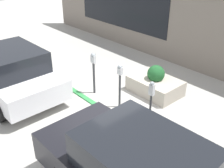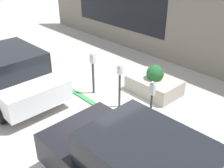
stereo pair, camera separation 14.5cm
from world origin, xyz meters
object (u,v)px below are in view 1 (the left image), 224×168
parking_meter_second (120,79)px  parking_meter_nearest (151,97)px  parked_car_middle (11,72)px  parking_meter_middle (94,66)px  planter_box (155,84)px

parking_meter_second → parking_meter_nearest: bearing=176.0°
parking_meter_nearest → parked_car_middle: parked_car_middle is taller
parking_meter_second → parking_meter_middle: size_ratio=0.99×
parking_meter_second → planter_box: 1.60m
parking_meter_nearest → planter_box: parking_meter_nearest is taller
parking_meter_nearest → planter_box: 2.03m
parking_meter_middle → planter_box: size_ratio=0.86×
planter_box → parking_meter_second: bearing=84.8°
parking_meter_second → parked_car_middle: parked_car_middle is taller
parking_meter_nearest → parking_meter_middle: (2.46, -0.05, 0.01)m
planter_box → parked_car_middle: parked_car_middle is taller
parking_meter_middle → parked_car_middle: 2.65m
parking_meter_nearest → parking_meter_second: size_ratio=0.99×
parking_meter_nearest → parking_meter_middle: bearing=-1.2°
parking_meter_second → parking_meter_middle: (1.19, 0.04, 0.02)m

